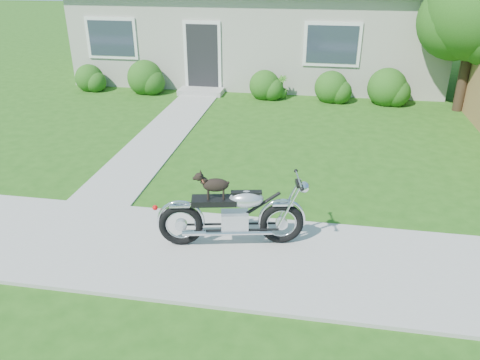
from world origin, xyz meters
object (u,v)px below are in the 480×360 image
Objects in this scene: potted_plant_right at (281,87)px; motorcycle_with_dog at (234,214)px; potted_plant_left at (138,82)px; house at (262,12)px.

potted_plant_right is 8.30m from motorcycle_with_dog.
potted_plant_left is 0.94× the size of potted_plant_right.
house reaches higher than potted_plant_right.
motorcycle_with_dog is (0.05, -8.30, 0.20)m from potted_plant_right.
house is 5.27m from potted_plant_left.
potted_plant_right is (1.07, -3.44, -1.80)m from house.
motorcycle_with_dog is (4.66, -8.30, 0.22)m from potted_plant_left.
motorcycle_with_dog is (1.12, -11.74, -1.60)m from house.
house is at bearing 44.17° from potted_plant_left.
house is 4.03m from potted_plant_right.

